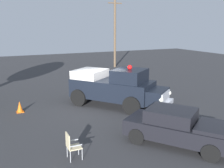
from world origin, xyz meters
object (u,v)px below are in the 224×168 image
at_px(lawn_chair_by_car, 86,87).
at_px(spectator_seated, 84,88).
at_px(classic_hot_rod, 179,127).
at_px(lawn_chair_near_truck, 83,89).
at_px(vintage_fire_truck, 115,87).
at_px(lawn_chair_spare, 71,144).
at_px(traffic_cone, 20,107).
at_px(utility_pole, 115,32).

relative_size(lawn_chair_by_car, spectator_seated, 0.79).
relative_size(classic_hot_rod, spectator_seated, 3.58).
xyz_separation_m(lawn_chair_near_truck, spectator_seated, (0.03, -0.13, 0.11)).
bearing_deg(vintage_fire_truck, lawn_chair_spare, -129.83).
distance_m(classic_hot_rod, spectator_seated, 8.43).
height_order(lawn_chair_spare, traffic_cone, lawn_chair_spare).
height_order(lawn_chair_near_truck, traffic_cone, lawn_chair_near_truck).
distance_m(lawn_chair_near_truck, lawn_chair_spare, 8.42).
relative_size(lawn_chair_by_car, traffic_cone, 1.61).
bearing_deg(lawn_chair_near_truck, lawn_chair_spare, -111.85).
relative_size(vintage_fire_truck, lawn_chair_spare, 5.92).
distance_m(lawn_chair_near_truck, lawn_chair_by_car, 0.70).
bearing_deg(traffic_cone, lawn_chair_spare, -80.06).
xyz_separation_m(lawn_chair_spare, traffic_cone, (-1.12, 6.38, -0.28)).
distance_m(lawn_chair_by_car, traffic_cone, 5.09).
relative_size(vintage_fire_truck, lawn_chair_by_car, 5.92).
height_order(lawn_chair_by_car, utility_pole, utility_pole).
distance_m(vintage_fire_truck, lawn_chair_spare, 6.72).
height_order(vintage_fire_truck, classic_hot_rod, vintage_fire_truck).
bearing_deg(lawn_chair_near_truck, vintage_fire_truck, -66.59).
bearing_deg(spectator_seated, lawn_chair_spare, -112.37).
height_order(classic_hot_rod, traffic_cone, classic_hot_rod).
bearing_deg(lawn_chair_by_car, lawn_chair_near_truck, -127.56).
xyz_separation_m(lawn_chair_by_car, spectator_seated, (-0.40, -0.68, 0.11)).
height_order(lawn_chair_near_truck, lawn_chair_spare, same).
bearing_deg(utility_pole, spectator_seated, -124.65).
bearing_deg(utility_pole, classic_hot_rod, -108.39).
relative_size(spectator_seated, utility_pole, 0.17).
bearing_deg(utility_pole, traffic_cone, -133.97).
relative_size(lawn_chair_spare, spectator_seated, 0.79).
xyz_separation_m(spectator_seated, utility_pole, (7.65, 11.07, 3.35)).
distance_m(lawn_chair_spare, traffic_cone, 6.49).
bearing_deg(vintage_fire_truck, utility_pole, 64.39).
relative_size(classic_hot_rod, utility_pole, 0.59).
distance_m(spectator_seated, utility_pole, 13.87).
xyz_separation_m(lawn_chair_near_truck, traffic_cone, (-4.25, -1.43, -0.28)).
distance_m(vintage_fire_truck, utility_pole, 15.36).
height_order(lawn_chair_by_car, spectator_seated, spectator_seated).
height_order(lawn_chair_by_car, lawn_chair_spare, same).
bearing_deg(traffic_cone, vintage_fire_truck, -12.95).
height_order(lawn_chair_by_car, traffic_cone, lawn_chair_by_car).
bearing_deg(vintage_fire_truck, spectator_seated, 113.91).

